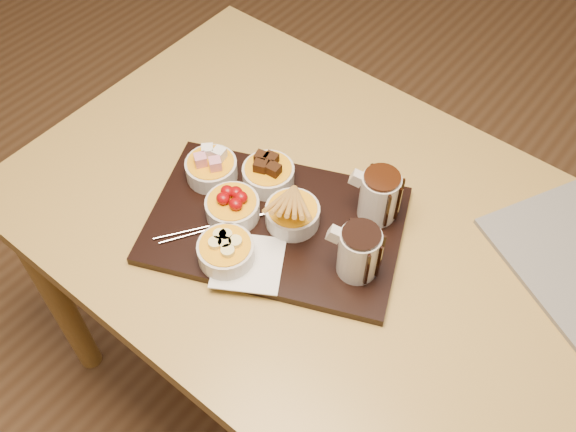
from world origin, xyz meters
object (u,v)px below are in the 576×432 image
Objects in this scene: dining_table at (322,251)px; serving_board at (275,225)px; pitcher_milk_chocolate at (379,197)px; pitcher_dark_chocolate at (359,253)px; bowl_strawberries at (233,208)px.

serving_board is (-0.06, -0.07, 0.11)m from dining_table.
pitcher_milk_chocolate is (0.07, 0.06, 0.17)m from dining_table.
pitcher_dark_chocolate reaches higher than serving_board.
bowl_strawberries is at bearing -163.61° from pitcher_milk_chocolate.
serving_board is at bearing 26.69° from bowl_strawberries.
serving_board is 4.70× the size of pitcher_milk_chocolate.
dining_table is 12.27× the size of pitcher_dark_chocolate.
pitcher_dark_chocolate is at bearing -19.98° from serving_board.
pitcher_milk_chocolate reaches higher than dining_table.
bowl_strawberries is (-0.13, -0.11, 0.14)m from dining_table.
pitcher_dark_chocolate is at bearing 10.46° from bowl_strawberries.
dining_table is 0.19m from pitcher_milk_chocolate.
pitcher_milk_chocolate reaches higher than bowl_strawberries.
bowl_strawberries reaches higher than serving_board.
pitcher_dark_chocolate is 1.00× the size of pitcher_milk_chocolate.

